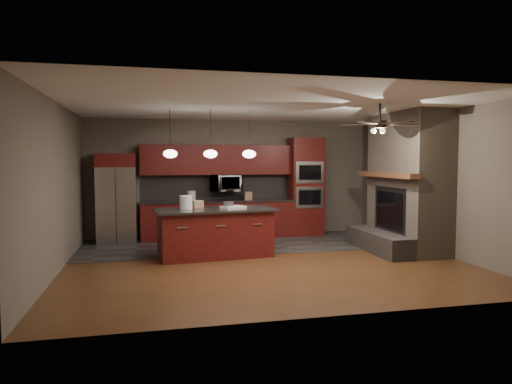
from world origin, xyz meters
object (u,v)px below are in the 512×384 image
object	(u,v)px
white_bucket	(186,202)
cardboard_box	(197,204)
oven_tower	(306,187)
counter_box	(248,196)
refrigerator	(117,198)
microwave	(226,183)
paint_can	(229,205)
counter_bucket	(191,196)
paint_tray	(233,207)
kitchen_island	(215,232)

from	to	relation	value
white_bucket	cardboard_box	distance (m)	0.37
oven_tower	counter_box	world-z (taller)	oven_tower
refrigerator	white_bucket	size ratio (longest dim) A/B	7.76
microwave	paint_can	distance (m)	2.17
cardboard_box	counter_bucket	size ratio (longest dim) A/B	0.94
white_bucket	microwave	bearing A→B (deg)	62.08
counter_box	microwave	bearing A→B (deg)	172.26
oven_tower	paint_can	world-z (taller)	oven_tower
white_bucket	cardboard_box	world-z (taller)	white_bucket
paint_can	oven_tower	bearing A→B (deg)	42.39
oven_tower	microwave	distance (m)	1.98
cardboard_box	white_bucket	bearing A→B (deg)	-158.21
microwave	white_bucket	xyz separation A→B (m)	(-1.10, -2.07, -0.25)
paint_tray	cardboard_box	xyz separation A→B (m)	(-0.66, 0.32, 0.05)
refrigerator	counter_bucket	world-z (taller)	refrigerator
paint_can	white_bucket	bearing A→B (deg)	175.74
paint_tray	oven_tower	bearing A→B (deg)	19.75
cardboard_box	kitchen_island	bearing A→B (deg)	-73.04
paint_can	counter_box	bearing A→B (deg)	68.07
white_bucket	counter_box	bearing A→B (deg)	50.60
paint_can	counter_box	world-z (taller)	counter_box
microwave	paint_tray	size ratio (longest dim) A/B	1.70
refrigerator	paint_tray	xyz separation A→B (m)	(2.28, -1.98, -0.05)
oven_tower	kitchen_island	size ratio (longest dim) A/B	1.02
refrigerator	counter_bucket	xyz separation A→B (m)	(1.66, 0.08, 0.02)
counter_box	paint_can	bearing A→B (deg)	-108.82
paint_can	microwave	bearing A→B (deg)	82.08
paint_can	counter_bucket	xyz separation A→B (m)	(-0.52, 2.08, 0.03)
counter_bucket	microwave	bearing A→B (deg)	3.49
white_bucket	paint_tray	distance (m)	0.90
microwave	kitchen_island	distance (m)	2.33
kitchen_island	cardboard_box	xyz separation A→B (m)	(-0.31, 0.31, 0.52)
white_bucket	counter_bucket	world-z (taller)	white_bucket
oven_tower	white_bucket	world-z (taller)	oven_tower
kitchen_island	counter_bucket	world-z (taller)	counter_bucket
microwave	kitchen_island	xyz separation A→B (m)	(-0.55, -2.10, -0.84)
white_bucket	paint_can	bearing A→B (deg)	-4.26
oven_tower	white_bucket	bearing A→B (deg)	-146.76
white_bucket	paint_can	world-z (taller)	white_bucket
paint_can	refrigerator	bearing A→B (deg)	137.51
microwave	paint_can	size ratio (longest dim) A/B	3.76
kitchen_island	cardboard_box	world-z (taller)	cardboard_box
microwave	counter_box	bearing A→B (deg)	-10.86
paint_can	counter_box	xyz separation A→B (m)	(0.82, 2.03, 0.01)
counter_bucket	refrigerator	bearing A→B (deg)	-177.19
oven_tower	cardboard_box	world-z (taller)	oven_tower
cardboard_box	refrigerator	bearing A→B (deg)	106.02
kitchen_island	counter_bucket	bearing A→B (deg)	91.99
microwave	white_bucket	bearing A→B (deg)	-117.92
oven_tower	white_bucket	distance (m)	3.68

